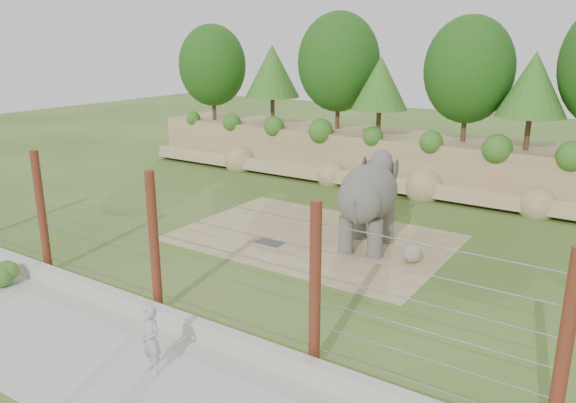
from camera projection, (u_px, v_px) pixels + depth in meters
The scene contains 11 objects.
ground at pixel (256, 260), 19.14m from camera, with size 90.00×90.00×0.00m, color #345F1B.
back_embankment at pixel (416, 108), 27.89m from camera, with size 30.00×5.52×8.77m.
dirt_patch at pixel (313, 238), 21.28m from camera, with size 10.00×7.00×0.02m, color #957755.
drain_grate at pixel (270, 242), 20.72m from camera, with size 1.00×0.60×0.03m, color #262628.
elephant at pixel (368, 205), 19.89m from camera, with size 1.68×3.93×3.18m, color #55524D, non-canonical shape.
stone_ball at pixel (412, 253), 18.81m from camera, with size 0.66×0.66×0.66m, color gray.
retaining_wall at pixel (145, 310), 15.06m from camera, with size 26.00×0.35×0.50m, color #AFAEA1.
walkway at pixel (83, 351), 13.53m from camera, with size 26.00×4.00×0.01m, color #AFAEA1.
barrier_fence at pixel (154, 244), 14.98m from camera, with size 20.26×0.26×4.00m.
walkway_shrub at pixel (8, 273), 17.07m from camera, with size 0.77×0.77×0.77m, color #2B611B.
zookeeper at pixel (151, 340), 12.48m from camera, with size 0.59×0.39×1.61m, color #A3A8AC.
Camera 1 is at (10.73, -14.28, 7.25)m, focal length 35.00 mm.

